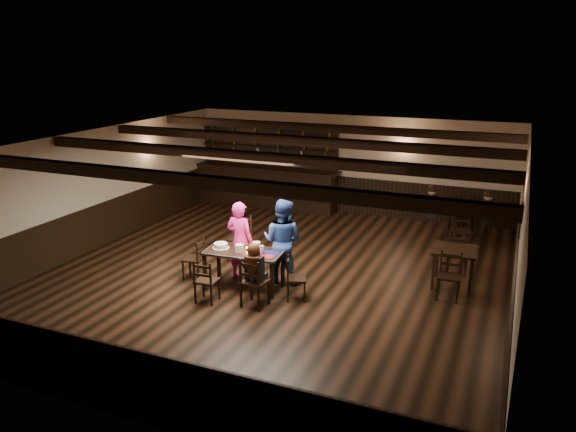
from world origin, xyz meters
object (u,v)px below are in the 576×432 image
at_px(chair_near_left, 205,278).
at_px(woman_pink, 240,241).
at_px(bar_counter, 266,181).
at_px(man_blue, 282,241).
at_px(cake, 221,246).
at_px(chair_near_right, 252,279).
at_px(dining_table, 244,255).

bearing_deg(chair_near_left, woman_pink, 87.53).
bearing_deg(bar_counter, man_blue, -61.94).
distance_m(chair_near_left, cake, 0.91).
distance_m(chair_near_right, bar_counter, 6.82).
bearing_deg(man_blue, cake, 31.54).
height_order(cake, bar_counter, bar_counter).
height_order(dining_table, man_blue, man_blue).
relative_size(chair_near_right, woman_pink, 0.58).
xyz_separation_m(chair_near_left, chair_near_right, (0.87, 0.16, 0.06)).
relative_size(chair_near_left, cake, 2.53).
height_order(chair_near_left, chair_near_right, chair_near_right).
height_order(chair_near_left, cake, cake).
height_order(chair_near_left, man_blue, man_blue).
bearing_deg(cake, woman_pink, 65.52).
bearing_deg(woman_pink, chair_near_right, 129.89).
xyz_separation_m(cake, bar_counter, (-1.64, 5.60, -0.07)).
bearing_deg(man_blue, woman_pink, 13.58).
relative_size(woman_pink, man_blue, 0.95).
distance_m(chair_near_left, man_blue, 1.75).
distance_m(chair_near_right, man_blue, 1.34).
xyz_separation_m(woman_pink, bar_counter, (-1.83, 5.18, -0.07)).
distance_m(dining_table, bar_counter, 5.97).
xyz_separation_m(dining_table, chair_near_left, (-0.34, -0.87, -0.19)).
relative_size(dining_table, man_blue, 0.91).
relative_size(woman_pink, cake, 4.93).
bearing_deg(cake, bar_counter, 106.28).
bearing_deg(woman_pink, cake, 69.11).
bearing_deg(bar_counter, dining_table, -69.23).
height_order(dining_table, woman_pink, woman_pink).
distance_m(woman_pink, bar_counter, 5.49).
relative_size(dining_table, chair_near_left, 1.88).
xyz_separation_m(man_blue, cake, (-1.02, -0.62, -0.04)).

